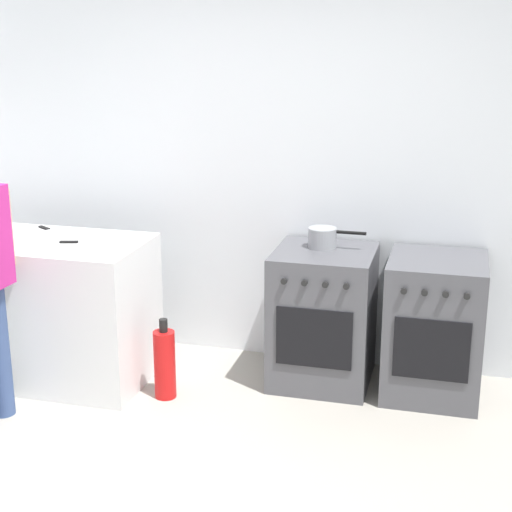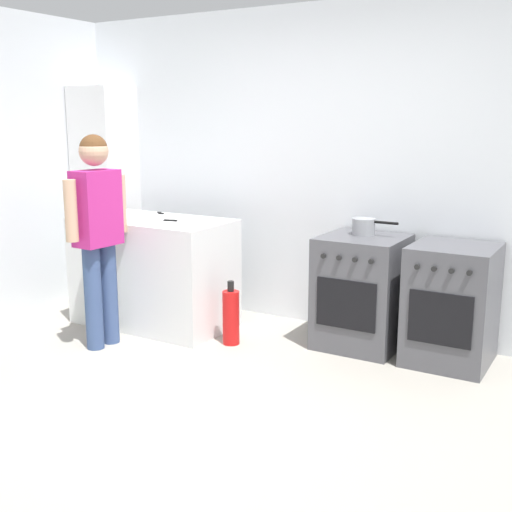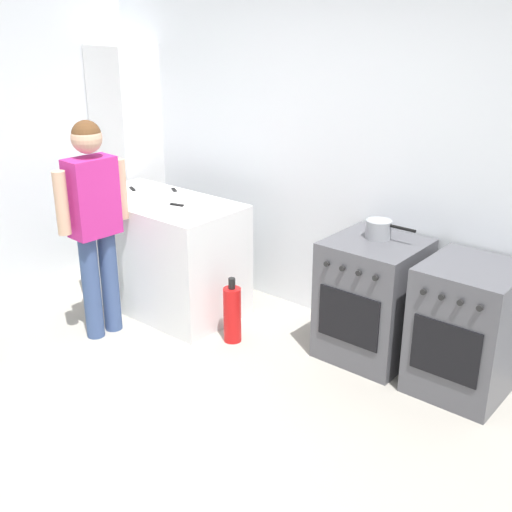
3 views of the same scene
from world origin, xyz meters
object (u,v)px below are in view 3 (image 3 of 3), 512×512
Objects in this scene: oven_left at (372,299)px; person at (94,213)px; pot at (379,229)px; fire_extinguisher at (232,314)px; oven_right at (466,329)px; knife_utility at (176,192)px; knife_chef at (167,204)px; knife_bread at (129,186)px; larder_cabinet at (128,159)px.

person is at bearing -149.52° from oven_left.
pot is 0.71× the size of fire_extinguisher.
oven_right is 2.63m from person.
knife_utility is 0.85m from person.
knife_utility is 1.17m from fire_extinguisher.
oven_left is 0.49m from pot.
knife_utility and knife_chef have the same top height.
knife_bread is 0.59m from larder_cabinet.
person reaches higher than oven_left.
oven_right reaches higher than fire_extinguisher.
knife_chef is 0.60m from person.
knife_chef reaches higher than fire_extinguisher.
oven_right is 1.70× the size of fire_extinguisher.
fire_extinguisher is at bearing -151.22° from oven_left.
larder_cabinet is at bearing 161.95° from fire_extinguisher.
larder_cabinet is (-1.07, 0.52, 0.10)m from knife_chef.
knife_utility is 0.14× the size of person.
pot is at bearing 32.56° from person.
knife_utility is at bearing 94.17° from person.
oven_left is 2.04m from person.
larder_cabinet is at bearing 177.80° from oven_left.
oven_left is 3.70× the size of knife_utility.
person reaches higher than pot.
person is (-0.12, -0.58, 0.04)m from knife_chef.
oven_left is 1.01m from fire_extinguisher.
knife_utility is (-2.44, -0.15, 0.48)m from oven_right.
knife_utility and knife_bread have the same top height.
person is (0.50, -0.73, 0.04)m from knife_bread.
oven_right is 2.77× the size of knife_chef.
oven_left is 1.70m from knife_chef.
oven_left is at bearing 4.94° from knife_utility.
pot is 1.22m from fire_extinguisher.
oven_left is 2.71m from larder_cabinet.
larder_cabinet is at bearing 140.20° from knife_bread.
oven_left is at bearing -70.23° from pot.
knife_bread is at bearing -174.60° from oven_right.
larder_cabinet is (-0.45, 0.37, 0.10)m from knife_bread.
knife_chef is at bearing 175.19° from fire_extinguisher.
fire_extinguisher is at bearing -147.08° from pot.
knife_utility is at bearing -16.02° from larder_cabinet.
person is at bearing -49.31° from larder_cabinet.
pot is at bearing -0.72° from larder_cabinet.
fire_extinguisher is at bearing -18.05° from larder_cabinet.
knife_bread is at bearing -39.80° from larder_cabinet.
pot is at bearing 7.27° from knife_utility.
oven_right is 3.37m from larder_cabinet.
knife_bread is (-2.20, -0.27, 0.48)m from oven_left.
oven_right is at bearing 17.21° from fire_extinguisher.
knife_bread and knife_chef have the same top height.
oven_right is 3.70× the size of knife_utility.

